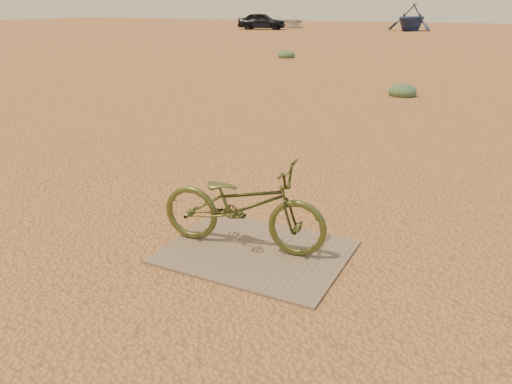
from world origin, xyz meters
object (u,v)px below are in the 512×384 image
at_px(plywood_board, 256,252).
at_px(car, 262,21).
at_px(boat_far_left, 412,17).
at_px(boat_near_left, 288,21).
at_px(bicycle, 243,205).

xyz_separation_m(plywood_board, car, (-17.47, 35.65, 0.65)).
xyz_separation_m(plywood_board, boat_far_left, (-6.01, 38.82, 1.03)).
bearing_deg(car, boat_near_left, -14.24).
relative_size(plywood_board, bicycle, 1.03).
bearing_deg(plywood_board, boat_far_left, 98.80).
relative_size(plywood_board, boat_near_left, 0.30).
distance_m(plywood_board, boat_far_left, 39.30).
xyz_separation_m(car, boat_near_left, (0.25, 4.84, -0.15)).
distance_m(plywood_board, bicycle, 0.42).
height_order(plywood_board, boat_near_left, boat_near_left).
bearing_deg(plywood_board, bicycle, 168.52).
relative_size(bicycle, boat_near_left, 0.29).
bearing_deg(boat_far_left, bicycle, -68.07).
height_order(bicycle, car, car).
distance_m(bicycle, car, 39.61).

